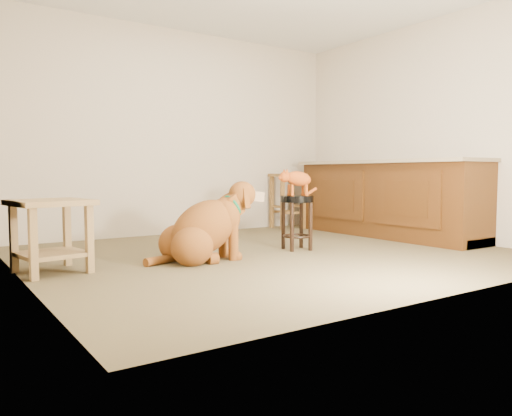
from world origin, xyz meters
TOP-DOWN VIEW (x-y plane):
  - floor at (0.00, 0.00)m, footprint 4.50×4.00m
  - room_shell at (0.00, 0.00)m, footprint 4.54×4.04m
  - cabinet_run at (1.94, 0.30)m, footprint 0.70×2.56m
  - padded_stool at (0.34, 0.06)m, footprint 0.34×0.34m
  - wood_stool at (1.48, 1.70)m, footprint 0.48×0.48m
  - side_table at (-2.00, 0.21)m, footprint 0.64×0.64m
  - golden_retriever at (-0.75, 0.00)m, footprint 1.20×0.59m
  - tabby_kitten at (0.33, 0.07)m, footprint 0.49×0.20m

SIDE VIEW (x-z plane):
  - floor at x=0.00m, z-range -0.01..0.01m
  - golden_retriever at x=-0.75m, z-range -0.10..0.66m
  - side_table at x=-2.00m, z-range 0.09..0.67m
  - padded_stool at x=0.34m, z-range 0.12..0.67m
  - wood_stool at x=1.48m, z-range 0.02..0.79m
  - cabinet_run at x=1.94m, z-range -0.03..0.91m
  - tabby_kitten at x=0.33m, z-range 0.57..0.87m
  - room_shell at x=0.00m, z-range 0.37..2.99m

